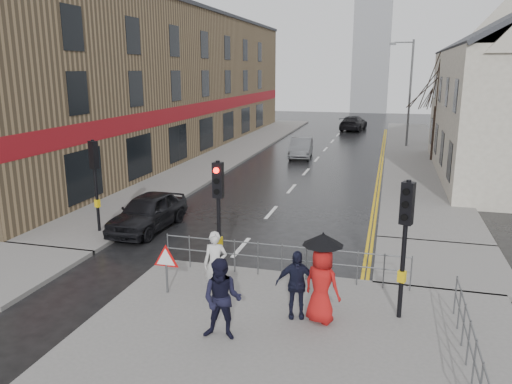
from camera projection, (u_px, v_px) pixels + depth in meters
The scene contains 23 objects.
ground at pixel (211, 282), 14.37m from camera, with size 120.00×120.00×0.00m, color black.
near_pavement at pixel (289, 363), 10.31m from camera, with size 10.00×9.00×0.14m, color #605E5B.
left_pavement at pixel (235, 150), 37.55m from camera, with size 4.00×44.00×0.14m, color #605E5B.
right_pavement at pixel (414, 153), 36.14m from camera, with size 4.00×40.00×0.14m, color #605E5B.
pavement_bridge_right at pixel (441, 264), 15.52m from camera, with size 4.00×4.20×0.14m, color #605E5B.
building_left_terrace at pixel (159, 83), 36.83m from camera, with size 8.00×42.00×10.00m, color #826A4B.
church_tower at pixel (372, 47), 69.96m from camera, with size 5.00×5.00×18.00m, color gray.
traffic_signal_near_left at pixel (218, 199), 13.91m from camera, with size 0.28×0.27×3.40m.
traffic_signal_near_right at pixel (406, 226), 11.52m from camera, with size 0.34×0.33×3.40m.
traffic_signal_far_left at pixel (95, 169), 17.98m from camera, with size 0.34×0.33×3.40m.
guard_railing_front at pixel (282, 253), 14.23m from camera, with size 7.14×0.04×1.00m.
guard_railing_side at pixel (469, 334), 9.95m from camera, with size 0.04×4.54×1.00m.
warning_sign at pixel (166, 261), 13.19m from camera, with size 0.80×0.07×1.35m.
street_lamp at pixel (408, 86), 38.02m from camera, with size 1.83×0.25×8.00m.
tree_near at pixel (438, 83), 31.87m from camera, with size 2.40×2.40×6.58m.
tree_far at pixel (436, 89), 39.41m from camera, with size 2.40×2.40×5.64m.
pedestrian_a at pixel (215, 264), 13.08m from camera, with size 0.63×0.41×1.73m, color silver.
pedestrian_b at pixel (222, 299), 10.92m from camera, with size 0.90×0.70×1.86m, color black.
pedestrian_with_umbrella at pixel (322, 276), 11.60m from camera, with size 1.06×0.96×2.19m.
pedestrian_d at pixel (296, 284), 11.91m from camera, with size 0.99×0.41×1.68m, color black.
car_parked at pixel (148, 212), 18.96m from camera, with size 1.65×4.10×1.40m, color black.
car_mid at pixel (301, 148), 34.65m from camera, with size 1.41×4.05×1.33m, color #505255.
car_far at pixel (353, 123), 49.96m from camera, with size 2.05×5.04×1.46m, color black.
Camera 1 is at (4.72, -12.53, 5.97)m, focal length 35.00 mm.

